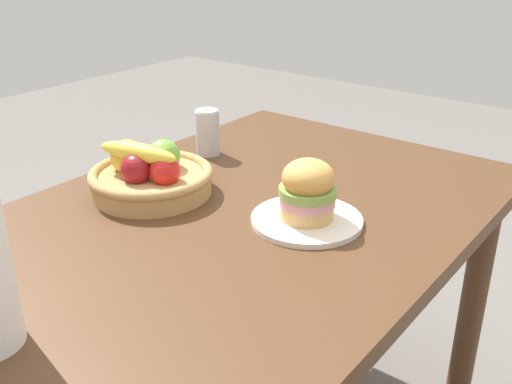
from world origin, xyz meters
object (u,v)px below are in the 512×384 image
Objects in this scene: plate at (307,220)px; soda_can at (208,132)px; sandwich at (308,190)px; fruit_basket at (150,175)px.

plate is 0.49m from soda_can.
plate is 1.89× the size of soda_can.
fruit_basket is (-0.10, 0.37, -0.03)m from sandwich.
sandwich reaches higher than plate.
plate is 1.82× the size of sandwich.
plate is at bearing -112.35° from soda_can.
fruit_basket reaches higher than plate.
sandwich reaches higher than fruit_basket.
plate is at bearing -75.30° from fruit_basket.
plate is 0.07m from sandwich.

